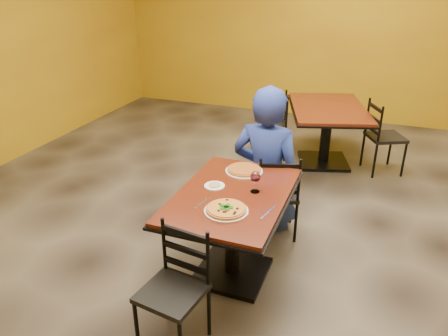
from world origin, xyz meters
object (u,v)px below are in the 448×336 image
at_px(diner, 267,159).
at_px(plate_far, 244,171).
at_px(table_second, 327,121).
at_px(side_plate, 215,186).
at_px(chair_second_right, 385,137).
at_px(chair_second_left, 272,125).
at_px(wine_glass, 255,181).
at_px(table_main, 232,216).
at_px(pizza_far, 244,169).
at_px(chair_main_far, 277,193).
at_px(chair_main_near, 172,293).
at_px(plate_main, 226,211).
at_px(pizza_main, 226,209).

height_order(diner, plate_far, diner).
distance_m(table_second, side_plate, 2.55).
height_order(chair_second_right, diner, diner).
xyz_separation_m(chair_second_left, wine_glass, (0.51, -2.46, 0.41)).
distance_m(table_second, plate_far, 2.19).
relative_size(table_main, chair_second_left, 1.44).
height_order(table_main, pizza_far, pizza_far).
xyz_separation_m(chair_second_right, diner, (-1.02, -1.68, 0.25)).
height_order(chair_main_far, wine_glass, wine_glass).
xyz_separation_m(chair_main_near, plate_far, (0.08, 1.20, 0.34)).
bearing_deg(chair_main_far, side_plate, 44.49).
xyz_separation_m(chair_main_far, plate_far, (-0.21, -0.35, 0.34)).
distance_m(diner, wine_glass, 0.80).
bearing_deg(wine_glass, plate_main, -106.03).
bearing_deg(side_plate, chair_main_far, 63.90).
bearing_deg(chair_main_far, pizza_main, 63.86).
relative_size(chair_main_far, wine_glass, 4.59).
height_order(table_second, chair_main_near, chair_main_near).
xyz_separation_m(chair_second_right, wine_glass, (-0.91, -2.46, 0.40)).
bearing_deg(plate_main, wine_glass, 73.97).
bearing_deg(chair_second_right, chair_second_left, 63.28).
bearing_deg(wine_glass, side_plate, -174.92).
bearing_deg(table_second, pizza_far, -100.30).
relative_size(table_second, plate_main, 4.97).
distance_m(chair_main_near, plate_main, 0.66).
relative_size(pizza_main, wine_glass, 1.58).
bearing_deg(plate_far, table_main, -84.16).
height_order(pizza_main, pizza_far, same).
xyz_separation_m(table_second, pizza_main, (-0.30, -2.81, 0.21)).
distance_m(table_second, pizza_main, 2.83).
xyz_separation_m(table_main, chair_second_left, (-0.36, 2.54, -0.13)).
xyz_separation_m(table_main, chair_main_far, (0.17, 0.74, -0.14)).
height_order(pizza_main, plate_far, pizza_main).
height_order(chair_second_left, wine_glass, wine_glass).
bearing_deg(plate_main, diner, 90.82).
distance_m(table_second, wine_glass, 2.48).
distance_m(table_second, chair_main_far, 1.82).
bearing_deg(side_plate, wine_glass, 5.08).
bearing_deg(chair_second_right, wine_glass, 133.03).
xyz_separation_m(chair_main_far, chair_second_left, (-0.52, 1.80, 0.02)).
height_order(diner, pizza_main, diner).
bearing_deg(table_second, diner, -100.70).
distance_m(table_second, plate_main, 2.83).
distance_m(diner, plate_far, 0.47).
distance_m(chair_second_right, diner, 1.99).
height_order(plate_main, pizza_main, pizza_main).
bearing_deg(chair_main_far, diner, -60.49).
xyz_separation_m(plate_main, pizza_far, (-0.09, 0.66, 0.02)).
distance_m(diner, pizza_main, 1.13).
relative_size(chair_second_right, plate_main, 2.86).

